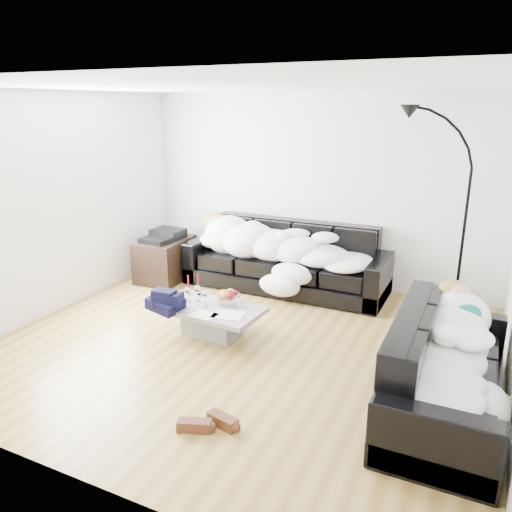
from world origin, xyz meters
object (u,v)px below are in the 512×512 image
at_px(sleeper_back, 284,244).
at_px(coffee_table, 212,321).
at_px(shoes, 208,423).
at_px(sofa_back, 286,257).
at_px(fruit_bowl, 229,296).
at_px(wine_glass_a, 197,293).
at_px(stereo, 164,235).
at_px(wine_glass_b, 188,294).
at_px(candle_right, 198,284).
at_px(wine_glass_c, 205,298).
at_px(floor_lamp, 464,226).
at_px(av_cabinet, 165,259).
at_px(candle_left, 188,285).
at_px(sleeper_right, 451,340).
at_px(sofa_right, 448,365).

relative_size(sleeper_back, coffee_table, 2.11).
bearing_deg(sleeper_back, shoes, -78.48).
bearing_deg(shoes, sofa_back, 92.25).
bearing_deg(fruit_bowl, shoes, -67.06).
relative_size(wine_glass_a, stereo, 0.42).
xyz_separation_m(fruit_bowl, shoes, (0.70, -1.66, -0.35)).
distance_m(wine_glass_b, shoes, 1.92).
distance_m(fruit_bowl, candle_right, 0.45).
height_order(sleeper_back, wine_glass_a, sleeper_back).
height_order(wine_glass_c, stereo, stereo).
bearing_deg(coffee_table, floor_lamp, 37.78).
bearing_deg(av_cabinet, wine_glass_c, -45.93).
bearing_deg(shoes, wine_glass_a, 114.76).
height_order(stereo, floor_lamp, floor_lamp).
height_order(coffee_table, candle_left, candle_left).
height_order(sleeper_back, shoes, sleeper_back).
bearing_deg(sleeper_right, sleeper_back, 48.25).
relative_size(wine_glass_c, av_cabinet, 0.22).
xyz_separation_m(sleeper_right, fruit_bowl, (-2.35, 0.59, -0.23)).
relative_size(candle_right, stereo, 0.57).
bearing_deg(coffee_table, sleeper_right, -9.28).
bearing_deg(candle_left, stereo, 135.25).
distance_m(candle_left, shoes, 2.14).
relative_size(coffee_table, candle_right, 4.36).
bearing_deg(sofa_right, fruit_bowl, 75.95).
bearing_deg(stereo, shoes, -46.33).
distance_m(sofa_right, wine_glass_c, 2.56).
distance_m(sleeper_right, fruit_bowl, 2.43).
bearing_deg(sofa_right, av_cabinet, 66.81).
bearing_deg(wine_glass_a, av_cabinet, 136.84).
xyz_separation_m(sleeper_back, fruit_bowl, (-0.07, -1.44, -0.25)).
xyz_separation_m(sleeper_right, wine_glass_a, (-2.69, 0.49, -0.22)).
relative_size(sofa_back, av_cabinet, 3.19).
bearing_deg(floor_lamp, wine_glass_a, -154.47).
relative_size(fruit_bowl, candle_left, 1.15).
bearing_deg(wine_glass_a, sleeper_back, 74.95).
xyz_separation_m(sleeper_right, shoes, (-1.64, -1.08, -0.58)).
height_order(shoes, stereo, stereo).
xyz_separation_m(sofa_right, floor_lamp, (-0.09, 2.24, 0.67)).
bearing_deg(candle_left, wine_glass_a, -33.07).
height_order(fruit_bowl, shoes, fruit_bowl).
bearing_deg(av_cabinet, candle_right, -44.73).
height_order(wine_glass_a, stereo, stereo).
distance_m(sofa_back, fruit_bowl, 1.50).
xyz_separation_m(coffee_table, stereo, (-1.54, 1.31, 0.49)).
height_order(coffee_table, wine_glass_c, wine_glass_c).
xyz_separation_m(sleeper_right, av_cabinet, (-4.00, 1.71, -0.34)).
distance_m(sofa_back, candle_right, 1.51).
bearing_deg(coffee_table, shoes, -61.02).
bearing_deg(sleeper_back, wine_glass_b, -107.53).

